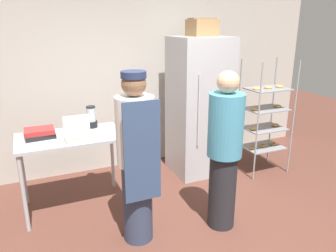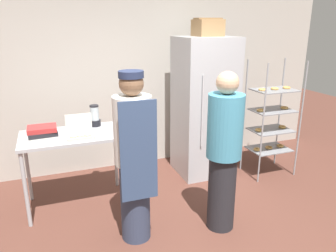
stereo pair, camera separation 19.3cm
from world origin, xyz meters
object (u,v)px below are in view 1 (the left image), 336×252
baking_rack (265,118)px  binder_stack (40,136)px  blender_pitcher (91,118)px  person_customer (224,151)px  donut_box (79,136)px  person_baker (136,158)px  refrigerator (199,107)px  cardboard_storage_box (202,27)px

baking_rack → binder_stack: 3.12m
blender_pitcher → person_customer: 1.71m
donut_box → person_baker: (0.44, -0.70, -0.06)m
refrigerator → person_customer: size_ratio=1.15×
baking_rack → donut_box: 2.72m
baking_rack → person_baker: person_baker is taller
baking_rack → person_baker: (-2.28, -0.84, 0.09)m
blender_pitcher → person_customer: bearing=-48.4°
baking_rack → person_baker: size_ratio=0.96×
cardboard_storage_box → person_customer: 1.98m
cardboard_storage_box → person_baker: size_ratio=0.21×
donut_box → cardboard_storage_box: size_ratio=0.82×
donut_box → person_baker: 0.83m
blender_pitcher → person_customer: (1.13, -1.28, -0.16)m
donut_box → binder_stack: size_ratio=0.92×
baking_rack → donut_box: (-2.72, -0.14, 0.14)m
refrigerator → cardboard_storage_box: size_ratio=5.48×
person_baker → person_customer: (0.93, -0.14, -0.03)m
blender_pitcher → refrigerator: bearing=3.6°
baking_rack → blender_pitcher: (-2.48, 0.30, 0.21)m
donut_box → blender_pitcher: 0.50m
refrigerator → baking_rack: size_ratio=1.19×
person_baker → person_customer: person_baker is taller
binder_stack → cardboard_storage_box: cardboard_storage_box is taller
cardboard_storage_box → baking_rack: bearing=-29.8°
person_baker → baking_rack: bearing=20.3°
cardboard_storage_box → person_baker: 2.29m
refrigerator → binder_stack: refrigerator is taller
refrigerator → cardboard_storage_box: (0.05, 0.09, 1.12)m
refrigerator → baking_rack: (0.90, -0.40, -0.17)m
refrigerator → donut_box: refrigerator is taller
person_customer → donut_box: bearing=148.5°
donut_box → cardboard_storage_box: cardboard_storage_box is taller
binder_stack → person_baker: size_ratio=0.19×
binder_stack → person_customer: person_customer is taller
blender_pitcher → person_customer: person_customer is taller
blender_pitcher → cardboard_storage_box: cardboard_storage_box is taller
donut_box → baking_rack: bearing=3.0°
person_customer → blender_pitcher: bearing=131.6°
baking_rack → person_customer: person_customer is taller
refrigerator → person_customer: refrigerator is taller
donut_box → person_baker: person_baker is taller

